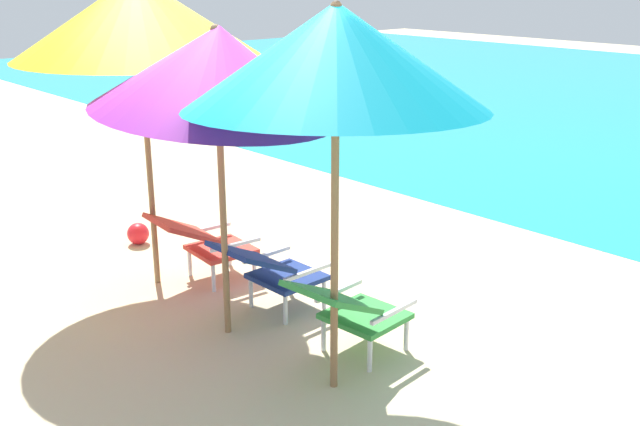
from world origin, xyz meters
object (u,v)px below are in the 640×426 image
at_px(lounge_chair_right, 350,308).
at_px(beach_umbrella_right, 336,57).
at_px(lounge_chair_center, 271,268).
at_px(beach_umbrella_center, 217,70).
at_px(beach_umbrella_left, 138,18).
at_px(beach_ball, 138,234).
at_px(lounge_chair_left, 203,240).

bearing_deg(lounge_chair_right, beach_umbrella_right, -60.12).
relative_size(lounge_chair_center, beach_umbrella_center, 0.36).
xyz_separation_m(lounge_chair_center, beach_umbrella_left, (-1.20, -0.36, 1.91)).
distance_m(lounge_chair_center, beach_umbrella_right, 2.16).
xyz_separation_m(lounge_chair_right, beach_umbrella_left, (-2.15, -0.31, 1.91)).
bearing_deg(beach_umbrella_left, lounge_chair_center, 16.55).
height_order(lounge_chair_right, beach_umbrella_left, beach_umbrella_left).
bearing_deg(lounge_chair_center, beach_umbrella_center, -87.67).
xyz_separation_m(beach_umbrella_right, beach_ball, (-3.33, 0.38, -2.08)).
height_order(beach_umbrella_left, beach_umbrella_right, beach_umbrella_left).
xyz_separation_m(lounge_chair_center, beach_ball, (-2.19, 0.01, -0.29)).
relative_size(lounge_chair_left, beach_umbrella_left, 0.35).
relative_size(beach_umbrella_left, beach_ball, 11.87).
distance_m(beach_umbrella_center, beach_ball, 2.95).
distance_m(lounge_chair_left, beach_ball, 1.32).
bearing_deg(beach_ball, beach_umbrella_center, -11.58).
bearing_deg(lounge_chair_right, lounge_chair_center, 177.47).
xyz_separation_m(lounge_chair_left, beach_umbrella_left, (-0.29, -0.32, 1.91)).
relative_size(lounge_chair_center, beach_umbrella_right, 0.34).
bearing_deg(lounge_chair_center, lounge_chair_right, -2.53).
relative_size(lounge_chair_right, beach_ball, 4.10).
bearing_deg(beach_ball, beach_umbrella_left, -20.01).
bearing_deg(lounge_chair_left, lounge_chair_center, 2.40).
bearing_deg(beach_ball, lounge_chair_right, -0.89).
distance_m(lounge_chair_left, lounge_chair_right, 1.86).
xyz_separation_m(beach_umbrella_left, beach_umbrella_right, (2.34, -0.02, -0.12)).
distance_m(lounge_chair_right, beach_ball, 3.16).
bearing_deg(lounge_chair_right, lounge_chair_left, 179.87).
bearing_deg(beach_ball, lounge_chair_left, -1.99).
bearing_deg(beach_umbrella_center, lounge_chair_left, 156.14).
distance_m(beach_umbrella_left, beach_umbrella_right, 2.34).
xyz_separation_m(lounge_chair_center, beach_umbrella_right, (1.14, -0.38, 1.79)).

